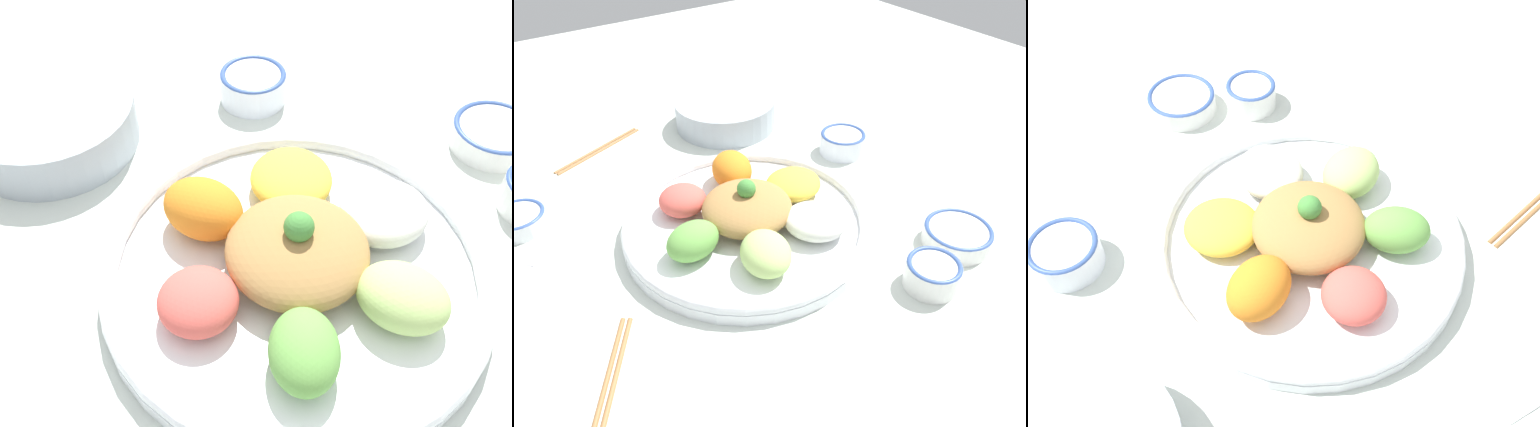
# 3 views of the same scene
# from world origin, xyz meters

# --- Properties ---
(ground_plane) EXTENTS (2.40, 2.40, 0.00)m
(ground_plane) POSITION_xyz_m (0.00, 0.00, 0.00)
(ground_plane) COLOR silver
(salad_platter) EXTENTS (0.41, 0.41, 0.10)m
(salad_platter) POSITION_xyz_m (0.01, -0.03, 0.03)
(salad_platter) COLOR white
(salad_platter) RESTS_ON ground_plane
(sauce_bowl_red) EXTENTS (0.09, 0.09, 0.04)m
(sauce_bowl_red) POSITION_xyz_m (0.11, -0.33, 0.02)
(sauce_bowl_red) COLOR white
(sauce_bowl_red) RESTS_ON ground_plane
(sauce_bowl_dark) EXTENTS (0.08, 0.08, 0.04)m
(sauce_bowl_dark) POSITION_xyz_m (-0.26, -0.18, 0.02)
(sauce_bowl_dark) COLOR white
(sauce_bowl_dark) RESTS_ON ground_plane
(rice_bowl_plain) EXTENTS (0.11, 0.11, 0.03)m
(rice_bowl_plain) POSITION_xyz_m (-0.22, -0.28, 0.02)
(rice_bowl_plain) COLOR white
(rice_bowl_plain) RESTS_ON ground_plane
(chopsticks_pair_far) EXTENTS (0.18, 0.13, 0.01)m
(chopsticks_pair_far) POSITION_xyz_m (-0.14, 0.28, 0.00)
(chopsticks_pair_far) COLOR #9E6B3D
(chopsticks_pair_far) RESTS_ON ground_plane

